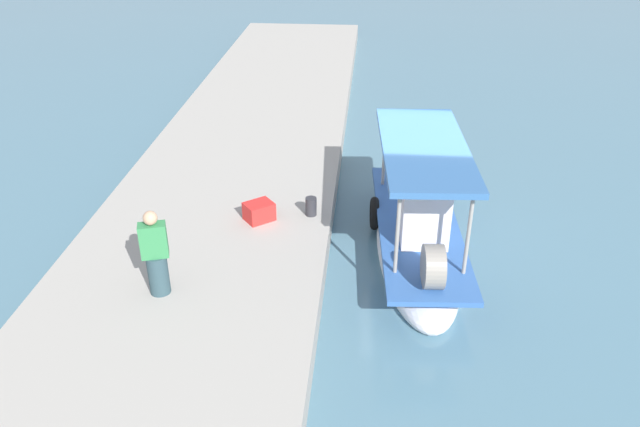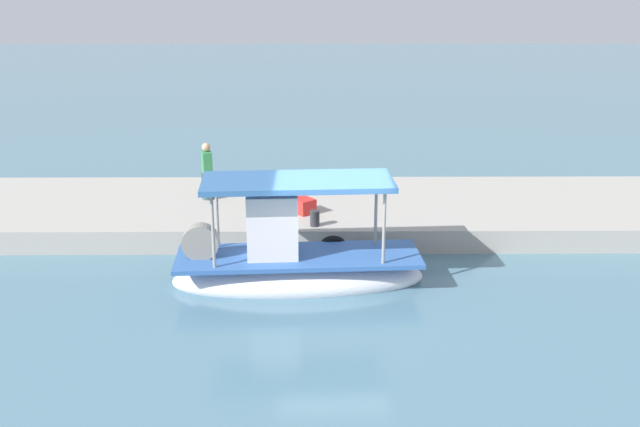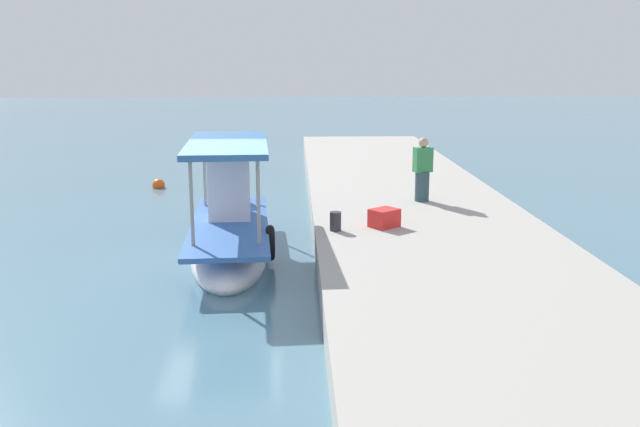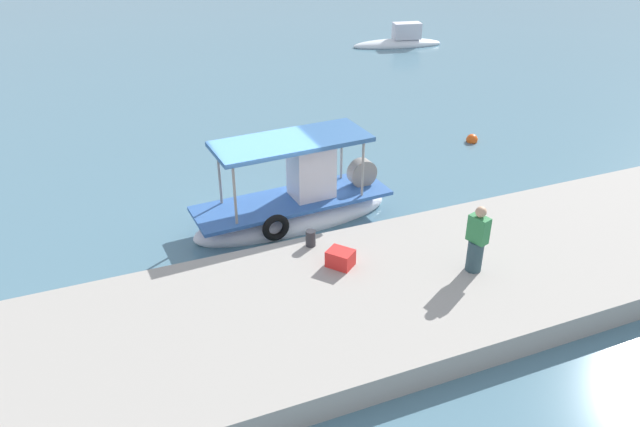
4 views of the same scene
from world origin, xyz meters
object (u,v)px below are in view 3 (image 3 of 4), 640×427
object	(u,v)px
marker_buoy	(159,185)
fisherman_near_bollard	(422,173)
main_fishing_boat	(230,231)
mooring_bollard	(335,221)
cargo_crate	(384,218)

from	to	relation	value
marker_buoy	fisherman_near_bollard	bearing A→B (deg)	-124.94
main_fishing_boat	mooring_bollard	distance (m)	2.32
main_fishing_boat	cargo_crate	world-z (taller)	main_fishing_boat
fisherman_near_bollard	cargo_crate	world-z (taller)	fisherman_near_bollard
mooring_bollard	cargo_crate	world-z (taller)	mooring_bollard
cargo_crate	marker_buoy	world-z (taller)	cargo_crate
main_fishing_boat	mooring_bollard	world-z (taller)	main_fishing_boat
main_fishing_boat	cargo_crate	distance (m)	3.34
main_fishing_boat	marker_buoy	distance (m)	8.46
main_fishing_boat	mooring_bollard	size ratio (longest dim) A/B	14.24
mooring_bollard	marker_buoy	bearing A→B (deg)	32.34
fisherman_near_bollard	cargo_crate	distance (m)	3.04
main_fishing_boat	marker_buoy	size ratio (longest dim) A/B	13.86
fisherman_near_bollard	mooring_bollard	xyz separation A→B (m)	(-3.01, 2.36, -0.53)
fisherman_near_bollard	mooring_bollard	distance (m)	3.86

